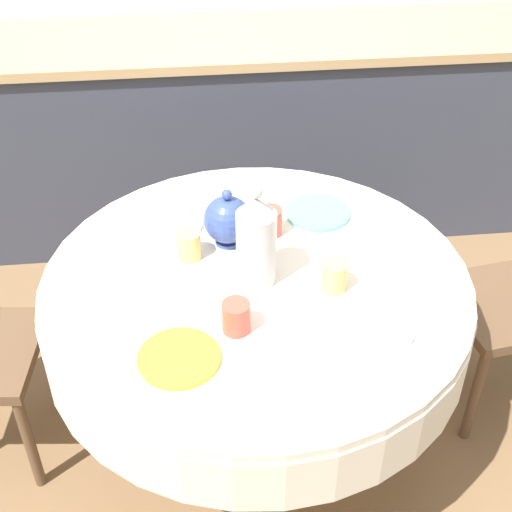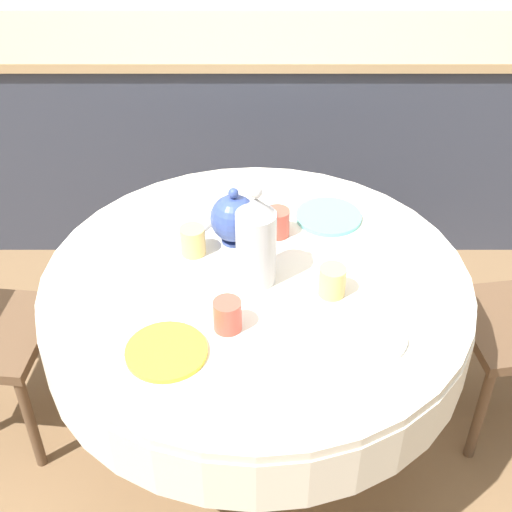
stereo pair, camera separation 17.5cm
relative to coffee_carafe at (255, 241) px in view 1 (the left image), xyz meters
The scene contains 13 objects.
ground_plane 0.89m from the coffee_carafe, 58.86° to the left, with size 12.00×12.00×0.00m, color brown.
kitchen_counter 1.48m from the coffee_carafe, 89.82° to the left, with size 3.24×0.64×0.95m.
dining_table 0.26m from the coffee_carafe, 58.86° to the left, with size 1.28×1.28×0.75m.
plate_near_left 0.40m from the coffee_carafe, 126.98° to the right, with size 0.21×0.21×0.01m, color yellow.
cup_near_left 0.24m from the coffee_carafe, 109.19° to the right, with size 0.08×0.08×0.09m, color #CC4C3D.
plate_near_right 0.41m from the coffee_carafe, 39.26° to the right, with size 0.21×0.21×0.01m, color white.
cup_near_right 0.25m from the coffee_carafe, 16.26° to the right, with size 0.08×0.08×0.09m, color #DBB766.
plate_far_left 0.41m from the coffee_carafe, 128.47° to the left, with size 0.21×0.21×0.01m, color white.
cup_far_left 0.25m from the coffee_carafe, 145.60° to the left, with size 0.08×0.08×0.09m, color #DBB766.
plate_far_right 0.42m from the coffee_carafe, 52.29° to the left, with size 0.21×0.21×0.01m, color #60BCB7.
cup_far_right 0.25m from the coffee_carafe, 72.27° to the left, with size 0.08×0.08×0.09m, color #CC4C3D.
coffee_carafe is the anchor object (origin of this frame).
teapot 0.21m from the coffee_carafe, 108.02° to the left, with size 0.20×0.15×0.19m.
Camera 1 is at (-0.17, -1.61, 2.08)m, focal length 50.00 mm.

